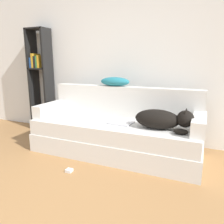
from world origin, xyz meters
name	(u,v)px	position (x,y,z in m)	size (l,w,h in m)	color
wall_back	(127,53)	(0.00, 2.44, 1.35)	(6.81, 0.06, 2.70)	white
couch	(115,138)	(0.08, 1.74, 0.22)	(2.21, 0.82, 0.44)	silver
couch_backrest	(124,101)	(0.08, 2.08, 0.66)	(2.17, 0.15, 0.43)	silver
couch_arm_left	(51,109)	(-0.95, 1.73, 0.53)	(0.15, 0.63, 0.17)	silver
couch_arm_right	(199,124)	(1.12, 1.73, 0.53)	(0.15, 0.63, 0.17)	silver
dog	(163,119)	(0.72, 1.66, 0.56)	(0.67, 0.31, 0.26)	black
laptop	(121,123)	(0.19, 1.69, 0.45)	(0.32, 0.27, 0.02)	silver
throw_pillow	(115,82)	(-0.06, 2.08, 0.93)	(0.43, 0.19, 0.13)	teal
bookshelf	(40,75)	(-1.56, 2.26, 0.99)	(0.37, 0.26, 1.77)	black
power_adapter	(69,170)	(-0.19, 1.05, 0.02)	(0.07, 0.07, 0.03)	silver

